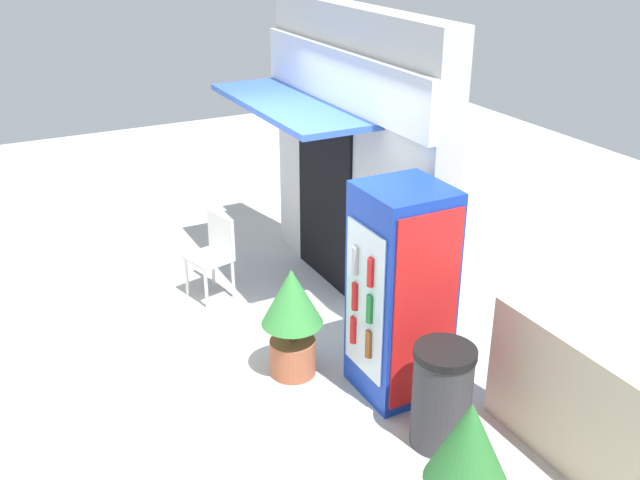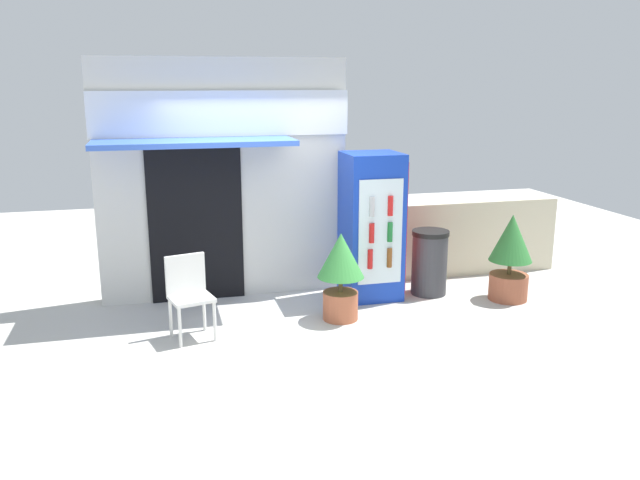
# 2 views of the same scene
# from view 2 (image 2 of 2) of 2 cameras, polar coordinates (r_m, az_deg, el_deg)

# --- Properties ---
(ground) EXTENTS (16.00, 16.00, 0.00)m
(ground) POSITION_cam_2_polar(r_m,az_deg,el_deg) (7.16, -2.90, -8.24)
(ground) COLOR beige
(storefront_building) EXTENTS (3.09, 1.11, 2.97)m
(storefront_building) POSITION_cam_2_polar(r_m,az_deg,el_deg) (8.15, -8.67, 5.53)
(storefront_building) COLOR silver
(storefront_building) RESTS_ON ground
(drink_cooler) EXTENTS (0.71, 0.73, 1.84)m
(drink_cooler) POSITION_cam_2_polar(r_m,az_deg,el_deg) (8.13, 4.60, 1.22)
(drink_cooler) COLOR #1438B2
(drink_cooler) RESTS_ON ground
(plastic_chair) EXTENTS (0.51, 0.48, 0.89)m
(plastic_chair) POSITION_cam_2_polar(r_m,az_deg,el_deg) (7.05, -11.50, -4.36)
(plastic_chair) COLOR silver
(plastic_chair) RESTS_ON ground
(potted_plant_near_shop) EXTENTS (0.54, 0.54, 1.03)m
(potted_plant_near_shop) POSITION_cam_2_polar(r_m,az_deg,el_deg) (7.38, 1.84, -2.57)
(potted_plant_near_shop) COLOR #AD5B3D
(potted_plant_near_shop) RESTS_ON ground
(potted_plant_curbside) EXTENTS (0.53, 0.53, 1.10)m
(potted_plant_curbside) POSITION_cam_2_polar(r_m,az_deg,el_deg) (8.39, 16.46, -1.14)
(potted_plant_curbside) COLOR #995138
(potted_plant_curbside) RESTS_ON ground
(trash_bin) EXTENTS (0.48, 0.48, 0.84)m
(trash_bin) POSITION_cam_2_polar(r_m,az_deg,el_deg) (8.44, 9.63, -1.94)
(trash_bin) COLOR #38383D
(trash_bin) RESTS_ON ground
(stone_boundary_wall) EXTENTS (2.38, 0.22, 1.05)m
(stone_boundary_wall) POSITION_cam_2_polar(r_m,az_deg,el_deg) (9.45, 13.64, 0.22)
(stone_boundary_wall) COLOR beige
(stone_boundary_wall) RESTS_ON ground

